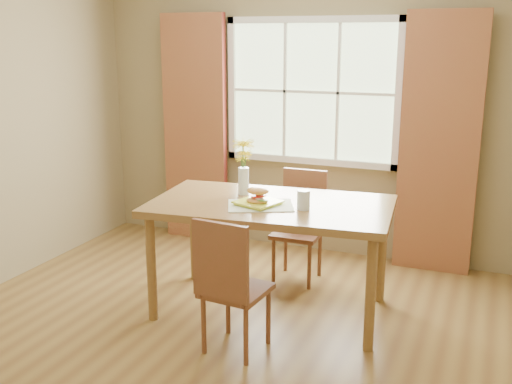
{
  "coord_description": "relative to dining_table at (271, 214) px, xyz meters",
  "views": [
    {
      "loc": [
        1.6,
        -3.37,
        1.99
      ],
      "look_at": [
        0.04,
        0.44,
        0.91
      ],
      "focal_mm": 42.0,
      "sensor_mm": 36.0,
      "label": 1
    }
  ],
  "objects": [
    {
      "name": "curtain_left",
      "position": [
        -1.29,
        1.29,
        0.35
      ],
      "size": [
        0.65,
        0.08,
        2.2
      ],
      "primitive_type": "cube",
      "color": "maroon",
      "rests_on": "room"
    },
    {
      "name": "dining_table",
      "position": [
        0.0,
        0.0,
        0.0
      ],
      "size": [
        1.8,
        1.12,
        0.83
      ],
      "rotation": [
        0.0,
        0.0,
        0.1
      ],
      "color": "brown",
      "rests_on": "room"
    },
    {
      "name": "window",
      "position": [
        -0.14,
        1.38,
        0.75
      ],
      "size": [
        1.62,
        0.06,
        1.32
      ],
      "color": "beige",
      "rests_on": "room"
    },
    {
      "name": "flower_vase",
      "position": [
        -0.28,
        0.14,
        0.34
      ],
      "size": [
        0.17,
        0.17,
        0.42
      ],
      "color": "silver",
      "rests_on": "dining_table"
    },
    {
      "name": "croissant_sandwich",
      "position": [
        -0.05,
        -0.13,
        0.16
      ],
      "size": [
        0.17,
        0.12,
        0.12
      ],
      "rotation": [
        0.0,
        0.0,
        0.08
      ],
      "color": "#E5B74E",
      "rests_on": "plate"
    },
    {
      "name": "chair_near",
      "position": [
        -0.01,
        -0.7,
        -0.24
      ],
      "size": [
        0.42,
        0.42,
        0.92
      ],
      "rotation": [
        0.0,
        0.0,
        -0.1
      ],
      "color": "brown",
      "rests_on": "room"
    },
    {
      "name": "placemat",
      "position": [
        -0.04,
        -0.11,
        0.09
      ],
      "size": [
        0.55,
        0.49,
        0.01
      ],
      "primitive_type": "cube",
      "rotation": [
        0.0,
        0.0,
        0.43
      ],
      "color": "silver",
      "rests_on": "dining_table"
    },
    {
      "name": "room",
      "position": [
        -0.14,
        -0.49,
        0.6
      ],
      "size": [
        4.24,
        3.84,
        2.74
      ],
      "color": "brown",
      "rests_on": "ground"
    },
    {
      "name": "water_glass",
      "position": [
        0.27,
        -0.08,
        0.15
      ],
      "size": [
        0.09,
        0.09,
        0.14
      ],
      "color": "silver",
      "rests_on": "dining_table"
    },
    {
      "name": "curtain_right",
      "position": [
        1.01,
        1.29,
        0.35
      ],
      "size": [
        0.65,
        0.08,
        2.2
      ],
      "primitive_type": "cube",
      "color": "maroon",
      "rests_on": "room"
    },
    {
      "name": "chair_far",
      "position": [
        -0.0,
        0.7,
        -0.25
      ],
      "size": [
        0.38,
        0.38,
        0.91
      ],
      "rotation": [
        0.0,
        0.0,
        0.01
      ],
      "color": "brown",
      "rests_on": "room"
    },
    {
      "name": "plate",
      "position": [
        -0.06,
        -0.1,
        0.1
      ],
      "size": [
        0.34,
        0.34,
        0.01
      ],
      "primitive_type": "cube",
      "rotation": [
        0.0,
        0.0,
        -0.33
      ],
      "color": "#D0DA36",
      "rests_on": "placemat"
    }
  ]
}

